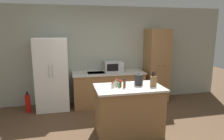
# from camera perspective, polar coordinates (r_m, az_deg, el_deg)

# --- Properties ---
(wall_back) EXTENTS (7.20, 0.06, 2.60)m
(wall_back) POSITION_cam_1_polar(r_m,az_deg,el_deg) (5.51, -3.32, 4.33)
(wall_back) COLOR #9EA393
(wall_back) RESTS_ON ground_plane
(refrigerator) EXTENTS (0.78, 0.67, 1.79)m
(refrigerator) POSITION_cam_1_polar(r_m,az_deg,el_deg) (5.18, -16.70, -1.13)
(refrigerator) COLOR white
(refrigerator) RESTS_ON ground_plane
(back_counter) EXTENTS (1.88, 0.70, 0.88)m
(back_counter) POSITION_cam_1_polar(r_m,az_deg,el_deg) (5.37, -1.00, -5.19)
(back_counter) COLOR olive
(back_counter) RESTS_ON ground_plane
(pantry_cabinet) EXTENTS (0.58, 0.62, 2.00)m
(pantry_cabinet) POSITION_cam_1_polar(r_m,az_deg,el_deg) (5.69, 12.55, 1.26)
(pantry_cabinet) COLOR olive
(pantry_cabinet) RESTS_ON ground_plane
(kitchen_island) EXTENTS (1.27, 0.77, 0.93)m
(kitchen_island) POSITION_cam_1_polar(r_m,az_deg,el_deg) (3.90, 4.76, -11.30)
(kitchen_island) COLOR olive
(kitchen_island) RESTS_ON ground_plane
(microwave) EXTENTS (0.50, 0.41, 0.27)m
(microwave) POSITION_cam_1_polar(r_m,az_deg,el_deg) (5.37, 0.34, 1.13)
(microwave) COLOR #B2B5B7
(microwave) RESTS_ON back_counter
(knife_block) EXTENTS (0.10, 0.07, 0.29)m
(knife_block) POSITION_cam_1_polar(r_m,az_deg,el_deg) (3.80, 11.74, -3.13)
(knife_block) COLOR olive
(knife_block) RESTS_ON kitchen_island
(spice_bottle_tall_dark) EXTENTS (0.06, 0.06, 0.12)m
(spice_bottle_tall_dark) POSITION_cam_1_polar(r_m,az_deg,el_deg) (3.73, 2.34, -3.94)
(spice_bottle_tall_dark) COLOR #563319
(spice_bottle_tall_dark) RESTS_ON kitchen_island
(spice_bottle_short_red) EXTENTS (0.04, 0.04, 0.10)m
(spice_bottle_short_red) POSITION_cam_1_polar(r_m,az_deg,el_deg) (3.67, 2.10, -4.35)
(spice_bottle_short_red) COLOR #337033
(spice_bottle_short_red) RESTS_ON kitchen_island
(spice_bottle_amber_oil) EXTENTS (0.05, 0.05, 0.10)m
(spice_bottle_amber_oil) POSITION_cam_1_polar(r_m,az_deg,el_deg) (3.66, 0.17, -4.38)
(spice_bottle_amber_oil) COLOR beige
(spice_bottle_amber_oil) RESTS_ON kitchen_island
(spice_bottle_green_herb) EXTENTS (0.05, 0.05, 0.17)m
(spice_bottle_green_herb) POSITION_cam_1_polar(r_m,az_deg,el_deg) (3.67, 3.57, -3.83)
(spice_bottle_green_herb) COLOR #563319
(spice_bottle_green_herb) RESTS_ON kitchen_island
(spice_bottle_pale_salt) EXTENTS (0.05, 0.05, 0.13)m
(spice_bottle_pale_salt) POSITION_cam_1_polar(r_m,az_deg,el_deg) (3.85, 1.05, -3.43)
(spice_bottle_pale_salt) COLOR #337033
(spice_bottle_pale_salt) RESTS_ON kitchen_island
(spice_bottle_orange_cap) EXTENTS (0.05, 0.05, 0.13)m
(spice_bottle_orange_cap) POSITION_cam_1_polar(r_m,az_deg,el_deg) (3.75, 1.29, -3.77)
(spice_bottle_orange_cap) COLOR beige
(spice_bottle_orange_cap) RESTS_ON kitchen_island
(kettle) EXTENTS (0.16, 0.16, 0.23)m
(kettle) POSITION_cam_1_polar(r_m,az_deg,el_deg) (3.87, 7.64, -2.78)
(kettle) COLOR #232326
(kettle) RESTS_ON kitchen_island
(fire_extinguisher) EXTENTS (0.12, 0.12, 0.52)m
(fire_extinguisher) POSITION_cam_1_polar(r_m,az_deg,el_deg) (5.31, -22.89, -8.74)
(fire_extinguisher) COLOR red
(fire_extinguisher) RESTS_ON ground_plane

